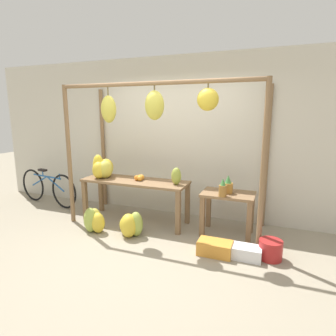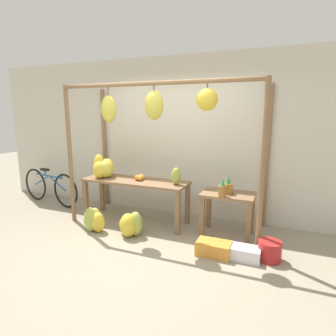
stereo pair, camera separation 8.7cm
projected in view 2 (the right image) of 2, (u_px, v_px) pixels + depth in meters
name	position (u px, v px, depth m)	size (l,w,h in m)	color
ground_plane	(137.00, 250.00, 3.82)	(20.00, 20.00, 0.00)	gray
shop_wall_back	(178.00, 138.00, 5.01)	(8.00, 0.08, 2.80)	beige
stall_awning	(159.00, 124.00, 4.13)	(3.12, 1.14, 2.27)	brown
display_table_main	(135.00, 186.00, 4.74)	(1.81, 0.58, 0.73)	brown
display_table_side	(228.00, 204.00, 4.21)	(0.78, 0.51, 0.66)	brown
banana_pile_on_table	(103.00, 168.00, 4.89)	(0.41, 0.53, 0.40)	gold
orange_pile	(140.00, 178.00, 4.69)	(0.15, 0.18, 0.09)	orange
pineapple_cluster	(226.00, 187.00, 4.08)	(0.17, 0.32, 0.28)	#A3702D
banana_pile_ground_left	(94.00, 220.00, 4.40)	(0.37, 0.27, 0.39)	gold
banana_pile_ground_right	(131.00, 224.00, 4.28)	(0.48, 0.54, 0.38)	#9EB247
fruit_crate_white	(214.00, 248.00, 3.68)	(0.44, 0.27, 0.18)	orange
blue_bucket	(270.00, 251.00, 3.55)	(0.29, 0.29, 0.25)	#AD2323
parked_bicycle	(50.00, 187.00, 5.72)	(1.62, 0.30, 0.72)	black
papaya_pile	(176.00, 176.00, 4.39)	(0.18, 0.16, 0.27)	#93A33D
fruit_crate_purple	(244.00, 253.00, 3.58)	(0.40, 0.24, 0.16)	silver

